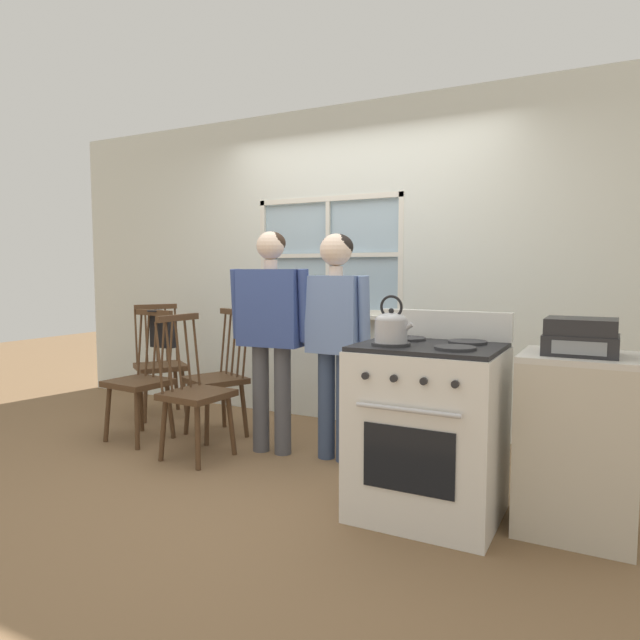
{
  "coord_description": "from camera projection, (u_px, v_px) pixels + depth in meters",
  "views": [
    {
      "loc": [
        1.95,
        -3.04,
        1.31
      ],
      "look_at": [
        0.28,
        0.12,
        1.0
      ],
      "focal_mm": 32.0,
      "sensor_mm": 36.0,
      "label": 1
    }
  ],
  "objects": [
    {
      "name": "ground_plane",
      "position": [
        273.0,
        473.0,
        3.7
      ],
      "size": [
        16.0,
        16.0,
        0.0
      ],
      "primitive_type": "plane",
      "color": "brown"
    },
    {
      "name": "wall_back",
      "position": [
        363.0,
        267.0,
        4.81
      ],
      "size": [
        6.4,
        0.16,
        2.7
      ],
      "color": "silver",
      "rests_on": "ground_plane"
    },
    {
      "name": "chair_by_window",
      "position": [
        141.0,
        382.0,
        4.4
      ],
      "size": [
        0.45,
        0.44,
        1.0
      ],
      "rotation": [
        0.0,
        0.0,
        -0.09
      ],
      "color": "#4C331E",
      "rests_on": "ground_plane"
    },
    {
      "name": "chair_near_wall",
      "position": [
        218.0,
        379.0,
        4.51
      ],
      "size": [
        0.55,
        0.54,
        1.0
      ],
      "rotation": [
        0.0,
        0.0,
        -0.43
      ],
      "color": "#4C331E",
      "rests_on": "ground_plane"
    },
    {
      "name": "chair_center_cluster",
      "position": [
        195.0,
        394.0,
        3.97
      ],
      "size": [
        0.43,
        0.44,
        1.0
      ],
      "rotation": [
        0.0,
        0.0,
        1.51
      ],
      "color": "#4C331E",
      "rests_on": "ground_plane"
    },
    {
      "name": "chair_near_stove",
      "position": [
        160.0,
        366.0,
        5.13
      ],
      "size": [
        0.57,
        0.57,
        1.0
      ],
      "rotation": [
        0.0,
        0.0,
        0.96
      ],
      "color": "#4C331E",
      "rests_on": "ground_plane"
    },
    {
      "name": "person_elderly_left",
      "position": [
        271.0,
        320.0,
        4.04
      ],
      "size": [
        0.62,
        0.25,
        1.59
      ],
      "rotation": [
        0.0,
        0.0,
        0.08
      ],
      "color": "#4C4C51",
      "rests_on": "ground_plane"
    },
    {
      "name": "person_teen_center",
      "position": [
        336.0,
        322.0,
        3.89
      ],
      "size": [
        0.53,
        0.24,
        1.56
      ],
      "rotation": [
        0.0,
        0.0,
        -0.03
      ],
      "color": "#384766",
      "rests_on": "ground_plane"
    },
    {
      "name": "stove",
      "position": [
        428.0,
        428.0,
        3.04
      ],
      "size": [
        0.75,
        0.68,
        1.08
      ],
      "color": "white",
      "rests_on": "ground_plane"
    },
    {
      "name": "kettle",
      "position": [
        391.0,
        326.0,
        2.95
      ],
      "size": [
        0.21,
        0.17,
        0.25
      ],
      "color": "#B7B7BC",
      "rests_on": "stove"
    },
    {
      "name": "potted_plant",
      "position": [
        315.0,
        301.0,
        4.95
      ],
      "size": [
        0.12,
        0.12,
        0.35
      ],
      "color": "#935B3D",
      "rests_on": "wall_back"
    },
    {
      "name": "handbag",
      "position": [
        163.0,
        330.0,
        4.57
      ],
      "size": [
        0.23,
        0.2,
        0.31
      ],
      "color": "black",
      "rests_on": "chair_by_window"
    },
    {
      "name": "side_counter",
      "position": [
        577.0,
        443.0,
        2.85
      ],
      "size": [
        0.55,
        0.5,
        0.9
      ],
      "color": "beige",
      "rests_on": "ground_plane"
    },
    {
      "name": "stereo",
      "position": [
        581.0,
        337.0,
        2.79
      ],
      "size": [
        0.34,
        0.29,
        0.18
      ],
      "color": "#232326",
      "rests_on": "side_counter"
    }
  ]
}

